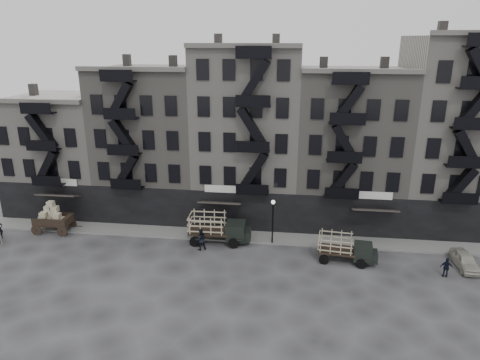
# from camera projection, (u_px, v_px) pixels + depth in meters

# --- Properties ---
(ground) EXTENTS (140.00, 140.00, 0.00)m
(ground) POSITION_uv_depth(u_px,v_px,m) (236.00, 256.00, 36.75)
(ground) COLOR #38383A
(ground) RESTS_ON ground
(sidewalk) EXTENTS (55.00, 2.50, 0.15)m
(sidewalk) POSITION_uv_depth(u_px,v_px,m) (241.00, 236.00, 40.25)
(sidewalk) COLOR slate
(sidewalk) RESTS_ON ground
(building_west) EXTENTS (10.00, 11.35, 13.20)m
(building_west) POSITION_uv_depth(u_px,v_px,m) (66.00, 152.00, 46.47)
(building_west) COLOR #A09C93
(building_west) RESTS_ON ground
(building_midwest) EXTENTS (10.00, 11.35, 16.20)m
(building_midwest) POSITION_uv_depth(u_px,v_px,m) (154.00, 141.00, 44.81)
(building_midwest) COLOR slate
(building_midwest) RESTS_ON ground
(building_center) EXTENTS (10.00, 11.35, 18.20)m
(building_center) POSITION_uv_depth(u_px,v_px,m) (248.00, 134.00, 43.30)
(building_center) COLOR #A09C93
(building_center) RESTS_ON ground
(building_mideast) EXTENTS (10.00, 11.35, 16.20)m
(building_mideast) POSITION_uv_depth(u_px,v_px,m) (348.00, 147.00, 42.43)
(building_mideast) COLOR slate
(building_mideast) RESTS_ON ground
(building_east) EXTENTS (10.00, 11.35, 19.20)m
(building_east) POSITION_uv_depth(u_px,v_px,m) (457.00, 135.00, 40.76)
(building_east) COLOR #A09C93
(building_east) RESTS_ON ground
(lamp_post) EXTENTS (0.36, 0.36, 4.28)m
(lamp_post) POSITION_uv_depth(u_px,v_px,m) (273.00, 216.00, 37.96)
(lamp_post) COLOR black
(lamp_post) RESTS_ON ground
(wagon) EXTENTS (3.62, 1.98, 3.05)m
(wagon) POSITION_uv_depth(u_px,v_px,m) (52.00, 215.00, 40.80)
(wagon) COLOR black
(wagon) RESTS_ON ground
(stake_truck_west) EXTENTS (5.63, 2.45, 2.79)m
(stake_truck_west) POSITION_uv_depth(u_px,v_px,m) (218.00, 226.00, 38.71)
(stake_truck_west) COLOR black
(stake_truck_west) RESTS_ON ground
(stake_truck_east) EXTENTS (4.94, 2.43, 2.39)m
(stake_truck_east) POSITION_uv_depth(u_px,v_px,m) (346.00, 247.00, 35.43)
(stake_truck_east) COLOR black
(stake_truck_east) RESTS_ON ground
(car_east) EXTENTS (1.63, 3.78, 1.27)m
(car_east) POSITION_uv_depth(u_px,v_px,m) (465.00, 260.00, 34.72)
(car_east) COLOR #B0AE9E
(car_east) RESTS_ON ground
(pedestrian_mid) EXTENTS (1.21, 1.12, 2.00)m
(pedestrian_mid) POSITION_uv_depth(u_px,v_px,m) (201.00, 239.00, 37.54)
(pedestrian_mid) COLOR black
(pedestrian_mid) RESTS_ON ground
(policeman) EXTENTS (0.99, 0.50, 1.63)m
(policeman) POSITION_uv_depth(u_px,v_px,m) (446.00, 268.00, 33.28)
(policeman) COLOR black
(policeman) RESTS_ON ground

